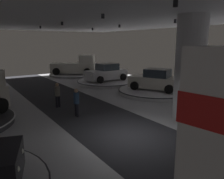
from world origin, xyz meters
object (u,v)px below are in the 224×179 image
object	(u,v)px
visitor_walking_near	(58,94)
visitor_walking_far	(76,101)
display_platform_deep_right	(74,75)
display_car_far_right	(106,73)
column_right	(190,68)
pickup_truck_deep_right	(76,66)
display_platform_far_right	(106,82)
display_platform_mid_right	(155,91)
display_car_mid_right	(156,80)

from	to	relation	value
visitor_walking_near	visitor_walking_far	bearing A→B (deg)	-84.72
display_platform_deep_right	visitor_walking_near	bearing A→B (deg)	-118.62
display_car_far_right	visitor_walking_near	distance (m)	9.11
column_right	pickup_truck_deep_right	size ratio (longest dim) A/B	1.00
display_platform_far_right	column_right	bearing A→B (deg)	-99.96
pickup_truck_deep_right	display_platform_far_right	xyz separation A→B (m)	(0.23, -6.51, -1.01)
visitor_walking_far	pickup_truck_deep_right	bearing A→B (deg)	64.95
display_car_far_right	display_platform_mid_right	bearing A→B (deg)	-80.41
display_car_mid_right	visitor_walking_far	size ratio (longest dim) A/B	2.87
pickup_truck_deep_right	visitor_walking_far	xyz separation A→B (m)	(-6.73, -14.41, -0.27)
column_right	visitor_walking_near	xyz separation A→B (m)	(-5.17, 5.91, -1.84)
display_platform_far_right	visitor_walking_near	xyz separation A→B (m)	(-7.18, -5.57, 0.74)
pickup_truck_deep_right	display_platform_far_right	distance (m)	6.59
display_car_mid_right	visitor_walking_near	distance (m)	8.24
pickup_truck_deep_right	display_car_mid_right	size ratio (longest dim) A/B	1.20
visitor_walking_near	display_platform_deep_right	bearing A→B (deg)	61.38
display_car_far_right	visitor_walking_far	distance (m)	10.56
display_car_far_right	visitor_walking_near	bearing A→B (deg)	-142.33
display_platform_deep_right	display_platform_mid_right	world-z (taller)	display_platform_mid_right
visitor_walking_near	visitor_walking_far	xyz separation A→B (m)	(0.22, -2.33, 0.00)
pickup_truck_deep_right	display_platform_deep_right	bearing A→B (deg)	142.99
display_platform_mid_right	display_platform_far_right	size ratio (longest dim) A/B	1.04
display_car_far_right	visitor_walking_far	xyz separation A→B (m)	(-7.00, -7.90, -0.15)
display_platform_deep_right	display_platform_far_right	bearing A→B (deg)	-85.83
display_car_mid_right	display_car_far_right	distance (m)	6.04
display_platform_deep_right	display_platform_far_right	distance (m)	6.72
pickup_truck_deep_right	display_car_far_right	distance (m)	6.51
pickup_truck_deep_right	display_platform_mid_right	bearing A→B (deg)	-84.19
column_right	display_platform_deep_right	world-z (taller)	column_right
display_platform_deep_right	visitor_walking_near	distance (m)	14.00
display_car_far_right	display_platform_deep_right	bearing A→B (deg)	94.44
display_platform_far_right	display_car_far_right	distance (m)	0.89
display_platform_far_right	display_car_far_right	bearing A→B (deg)	4.41
display_platform_far_right	display_car_mid_right	bearing A→B (deg)	-80.03
display_platform_mid_right	visitor_walking_near	world-z (taller)	visitor_walking_near
display_car_mid_right	display_platform_far_right	bearing A→B (deg)	99.97
pickup_truck_deep_right	visitor_walking_near	bearing A→B (deg)	-119.93
display_platform_mid_right	pickup_truck_deep_right	bearing A→B (deg)	95.81
display_platform_deep_right	visitor_walking_far	size ratio (longest dim) A/B	3.73
display_platform_deep_right	display_platform_mid_right	xyz separation A→B (m)	(1.52, -12.62, 0.02)
pickup_truck_deep_right	visitor_walking_near	distance (m)	13.93
visitor_walking_far	visitor_walking_near	bearing A→B (deg)	95.28
display_platform_mid_right	display_car_mid_right	xyz separation A→B (m)	(0.01, -0.03, 0.88)
display_platform_mid_right	display_car_far_right	bearing A→B (deg)	99.59
column_right	display_platform_deep_right	xyz separation A→B (m)	(1.53, 18.18, -2.62)
display_platform_mid_right	display_platform_far_right	xyz separation A→B (m)	(-1.03, 5.92, 0.01)
column_right	display_platform_deep_right	bearing A→B (deg)	85.20
pickup_truck_deep_right	display_platform_far_right	world-z (taller)	pickup_truck_deep_right
pickup_truck_deep_right	visitor_walking_far	world-z (taller)	pickup_truck_deep_right
column_right	display_platform_deep_right	size ratio (longest dim) A/B	0.93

